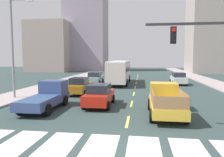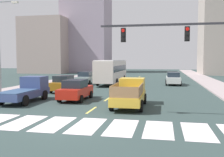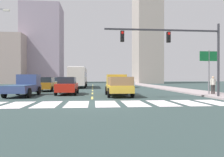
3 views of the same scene
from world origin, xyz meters
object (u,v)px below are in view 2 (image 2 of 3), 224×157
at_px(sedan_mid, 76,90).
at_px(traffic_signal_gantry, 208,45).
at_px(sedan_near_right, 64,84).
at_px(sedan_far, 173,78).
at_px(pickup_stakebed, 130,93).
at_px(streetlight_left, 0,43).
at_px(pickup_dark, 27,90).
at_px(city_bus, 112,70).
at_px(sedan_near_left, 86,78).

height_order(sedan_mid, traffic_signal_gantry, traffic_signal_gantry).
bearing_deg(sedan_mid, sedan_near_right, 120.44).
relative_size(sedan_near_right, sedan_far, 1.00).
xyz_separation_m(pickup_stakebed, streetlight_left, (-12.93, 3.63, 4.03)).
bearing_deg(pickup_dark, pickup_stakebed, -5.75).
relative_size(traffic_signal_gantry, streetlight_left, 1.03).
relative_size(pickup_dark, traffic_signal_gantry, 0.56).
height_order(city_bus, sedan_near_right, city_bus).
bearing_deg(pickup_dark, traffic_signal_gantry, -17.44).
height_order(city_bus, streetlight_left, streetlight_left).
bearing_deg(sedan_near_left, traffic_signal_gantry, -57.53).
bearing_deg(streetlight_left, sedan_near_right, 34.38).
relative_size(pickup_dark, city_bus, 0.48).
bearing_deg(city_bus, streetlight_left, -120.48).
bearing_deg(sedan_mid, streetlight_left, 167.03).
xyz_separation_m(sedan_near_right, sedan_near_left, (-0.30, 8.74, 0.00)).
xyz_separation_m(sedan_far, streetlight_left, (-16.56, -13.29, 4.11)).
bearing_deg(pickup_stakebed, pickup_dark, 177.20).
bearing_deg(sedan_mid, sedan_far, 60.18).
height_order(pickup_stakebed, sedan_far, pickup_stakebed).
height_order(traffic_signal_gantry, streetlight_left, streetlight_left).
relative_size(sedan_far, traffic_signal_gantry, 0.47).
distance_m(pickup_stakebed, sedan_near_right, 10.61).
bearing_deg(city_bus, sedan_mid, -88.56).
relative_size(sedan_near_left, streetlight_left, 0.49).
bearing_deg(sedan_far, streetlight_left, -140.55).
bearing_deg(pickup_dark, sedan_near_right, 83.17).
bearing_deg(pickup_stakebed, sedan_mid, 160.02).
height_order(pickup_dark, sedan_far, pickup_dark).
relative_size(pickup_stakebed, pickup_dark, 1.00).
bearing_deg(pickup_dark, streetlight_left, 143.37).
bearing_deg(sedan_mid, sedan_near_left, 103.22).
xyz_separation_m(sedan_far, sedan_mid, (-8.44, -15.08, 0.00)).
height_order(sedan_near_right, traffic_signal_gantry, traffic_signal_gantry).
bearing_deg(streetlight_left, sedan_near_left, 68.87).
distance_m(pickup_dark, traffic_signal_gantry, 14.18).
height_order(city_bus, sedan_far, city_bus).
bearing_deg(city_bus, traffic_signal_gantry, -62.49).
bearing_deg(sedan_mid, pickup_dark, -161.32).
bearing_deg(sedan_near_left, pickup_stakebed, -64.60).
xyz_separation_m(traffic_signal_gantry, streetlight_left, (-17.74, 6.74, 0.76)).
distance_m(pickup_stakebed, pickup_dark, 8.50).
bearing_deg(streetlight_left, sedan_mid, -12.40).
bearing_deg(sedan_near_left, sedan_far, 3.35).
xyz_separation_m(pickup_dark, sedan_near_left, (0.25, 15.22, -0.06)).
height_order(sedan_mid, streetlight_left, streetlight_left).
height_order(pickup_dark, sedan_mid, pickup_dark).
distance_m(pickup_stakebed, sedan_far, 17.31).
bearing_deg(sedan_mid, pickup_stakebed, -21.50).
distance_m(pickup_stakebed, streetlight_left, 14.02).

